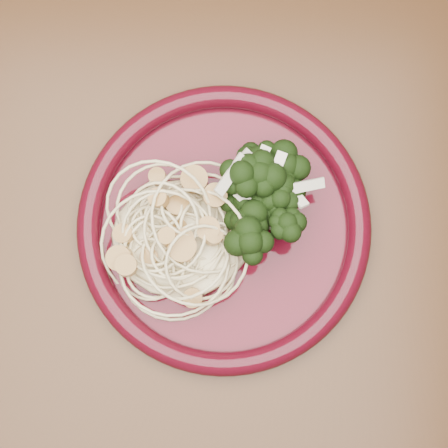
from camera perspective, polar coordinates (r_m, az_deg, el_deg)
dining_table at (r=0.68m, az=6.32°, el=-2.46°), size 1.20×0.80×0.75m
dinner_plate at (r=0.57m, az=-0.00°, el=-0.17°), size 0.34×0.34×0.02m
spaghetti_pile at (r=0.56m, az=-4.06°, el=-1.13°), size 0.15×0.14×0.03m
scallop_cluster at (r=0.53m, az=-4.31°, el=-0.57°), size 0.14×0.14×0.04m
broccoli_pile at (r=0.56m, az=5.00°, el=1.56°), size 0.12×0.15×0.05m
onion_garnish at (r=0.53m, az=5.28°, el=2.20°), size 0.08×0.10×0.05m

